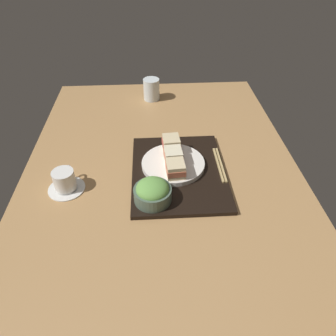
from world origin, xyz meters
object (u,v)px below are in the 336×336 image
object	(u,v)px
sandwich_near	(176,169)
coffee_cup	(65,181)
sandwich_middle	(173,156)
sandwich_plate	(173,164)
chopsticks_pair	(220,165)
salad_bowl	(153,192)
drinking_glass	(151,89)
sandwich_far	(171,144)

from	to	relation	value
sandwich_near	coffee_cup	distance (cm)	37.03
coffee_cup	sandwich_middle	bearing A→B (deg)	-77.26
sandwich_plate	sandwich_near	distance (cm)	7.67
sandwich_middle	chopsticks_pair	bearing A→B (deg)	-92.79
salad_bowl	drinking_glass	size ratio (longest dim) A/B	1.17
sandwich_far	sandwich_plate	bearing A→B (deg)	-177.81
chopsticks_pair	sandwich_plate	bearing A→B (deg)	87.21
sandwich_plate	drinking_glass	size ratio (longest dim) A/B	2.20
sandwich_plate	sandwich_middle	xyz separation A→B (cm)	(0.00, 0.00, 3.53)
sandwich_middle	coffee_cup	distance (cm)	37.67
salad_bowl	chopsticks_pair	world-z (taller)	salad_bowl
sandwich_middle	drinking_glass	size ratio (longest dim) A/B	0.73
sandwich_middle	coffee_cup	size ratio (longest dim) A/B	0.59
drinking_glass	salad_bowl	bearing A→B (deg)	179.16
sandwich_middle	salad_bowl	bearing A→B (deg)	155.29
sandwich_near	salad_bowl	bearing A→B (deg)	141.03
drinking_glass	sandwich_plate	bearing A→B (deg)	-173.13
chopsticks_pair	drinking_glass	size ratio (longest dim) A/B	1.87
sandwich_far	coffee_cup	distance (cm)	39.53
sandwich_far	salad_bowl	xyz separation A→B (cm)	(-23.58, 7.42, -1.21)
sandwich_middle	coffee_cup	bearing A→B (deg)	102.74
coffee_cup	drinking_glass	size ratio (longest dim) A/B	1.23
salad_bowl	coffee_cup	bearing A→B (deg)	73.81
sandwich_far	chopsticks_pair	xyz separation A→B (cm)	(-7.69, -17.07, -4.29)
sandwich_near	drinking_glass	xyz separation A→B (cm)	(61.96, 6.90, -0.65)
chopsticks_pair	sandwich_middle	bearing A→B (deg)	87.21
salad_bowl	drinking_glass	distance (cm)	71.80
sandwich_plate	sandwich_near	size ratio (longest dim) A/B	3.08
sandwich_near	coffee_cup	size ratio (longest dim) A/B	0.58
sandwich_middle	sandwich_near	bearing A→B (deg)	-177.81
sandwich_plate	sandwich_middle	world-z (taller)	sandwich_middle
sandwich_plate	chopsticks_pair	world-z (taller)	sandwich_plate
sandwich_plate	salad_bowl	size ratio (longest dim) A/B	1.88
sandwich_plate	sandwich_middle	bearing A→B (deg)	45.00
sandwich_near	chopsticks_pair	xyz separation A→B (cm)	(6.05, -16.54, -3.91)
chopsticks_pair	drinking_glass	xyz separation A→B (cm)	(55.91, 23.44, 3.26)
sandwich_near	chopsticks_pair	bearing A→B (deg)	-69.90
drinking_glass	sandwich_near	bearing A→B (deg)	-173.65
sandwich_near	coffee_cup	world-z (taller)	sandwich_near
sandwich_near	salad_bowl	world-z (taller)	salad_bowl
sandwich_near	sandwich_middle	size ratio (longest dim) A/B	0.98
sandwich_plate	salad_bowl	distance (cm)	18.56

